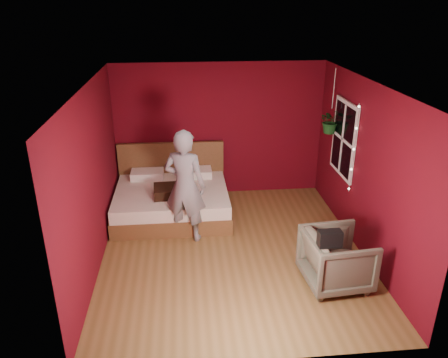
{
  "coord_description": "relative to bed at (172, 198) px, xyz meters",
  "views": [
    {
      "loc": [
        -0.7,
        -5.84,
        3.72
      ],
      "look_at": [
        -0.09,
        0.4,
        1.07
      ],
      "focal_mm": 35.0,
      "sensor_mm": 36.0,
      "label": 1
    }
  ],
  "objects": [
    {
      "name": "floor",
      "position": [
        0.95,
        -1.43,
        -0.29
      ],
      "size": [
        4.5,
        4.5,
        0.0
      ],
      "primitive_type": "plane",
      "color": "brown",
      "rests_on": "ground"
    },
    {
      "name": "room_walls",
      "position": [
        0.95,
        -1.43,
        1.39
      ],
      "size": [
        4.04,
        4.54,
        2.62
      ],
      "color": "#590913",
      "rests_on": "ground"
    },
    {
      "name": "armchair",
      "position": [
        2.27,
        -2.39,
        0.1
      ],
      "size": [
        0.93,
        0.91,
        0.79
      ],
      "primitive_type": "imported",
      "rotation": [
        0.0,
        0.0,
        1.66
      ],
      "color": "#625F4D",
      "rests_on": "ground"
    },
    {
      "name": "bed",
      "position": [
        0.0,
        0.0,
        0.0
      ],
      "size": [
        2.03,
        1.72,
        1.12
      ],
      "color": "brown",
      "rests_on": "ground"
    },
    {
      "name": "handbag",
      "position": [
        2.04,
        -2.66,
        0.6
      ],
      "size": [
        0.3,
        0.15,
        0.21
      ],
      "primitive_type": "cube",
      "rotation": [
        0.0,
        0.0,
        0.02
      ],
      "color": "black",
      "rests_on": "armchair"
    },
    {
      "name": "hanging_plant",
      "position": [
        2.81,
        -0.12,
        1.41
      ],
      "size": [
        0.45,
        0.41,
        1.12
      ],
      "color": "silver",
      "rests_on": "room_walls"
    },
    {
      "name": "person",
      "position": [
        0.25,
        -0.93,
        0.64
      ],
      "size": [
        0.79,
        0.65,
        1.86
      ],
      "primitive_type": "imported",
      "rotation": [
        0.0,
        0.0,
        2.79
      ],
      "color": "gray",
      "rests_on": "ground"
    },
    {
      "name": "throw_pillow",
      "position": [
        -0.05,
        -0.35,
        0.3
      ],
      "size": [
        0.49,
        0.49,
        0.17
      ],
      "primitive_type": "cube",
      "rotation": [
        0.0,
        0.0,
        0.05
      ],
      "color": "black",
      "rests_on": "bed"
    },
    {
      "name": "fairy_lights",
      "position": [
        2.89,
        -1.06,
        1.21
      ],
      "size": [
        0.04,
        0.04,
        1.45
      ],
      "color": "silver",
      "rests_on": "room_walls"
    },
    {
      "name": "window",
      "position": [
        2.92,
        -0.53,
        1.21
      ],
      "size": [
        0.05,
        0.97,
        1.27
      ],
      "color": "white",
      "rests_on": "room_walls"
    }
  ]
}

